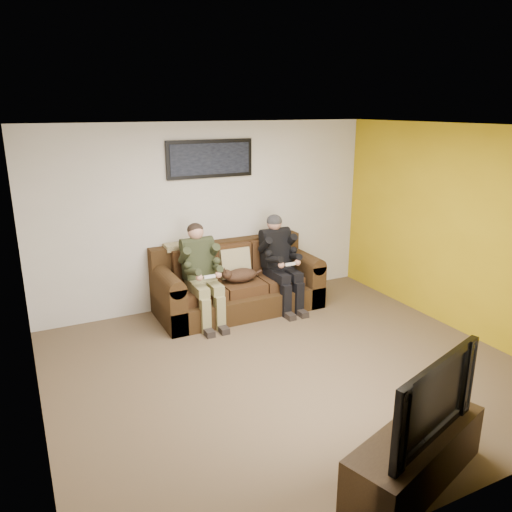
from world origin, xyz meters
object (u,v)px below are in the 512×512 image
person_left (201,268)px  framed_poster (210,159)px  sofa (236,285)px  cat (240,275)px  person_right (279,256)px  television (422,395)px  tv_stand (415,457)px

person_left → framed_poster: size_ratio=1.05×
sofa → cat: size_ratio=3.48×
person_right → framed_poster: 1.67m
person_left → television: person_left is taller
person_left → sofa: bearing=18.0°
sofa → person_left: (-0.59, -0.19, 0.39)m
person_right → framed_poster: bearing=143.9°
person_right → cat: (-0.62, 0.00, -0.19)m
sofa → tv_stand: sofa is taller
cat → television: (-0.17, -3.59, 0.20)m
framed_poster → tv_stand: bearing=-90.0°
framed_poster → sofa: bearing=-62.5°
person_left → television: bearing=-83.8°
person_right → tv_stand: (-0.79, -3.59, -0.53)m
television → sofa: bearing=69.0°
person_left → framed_poster: 1.52m
framed_poster → television: bearing=-90.0°
cat → framed_poster: 1.65m
person_left → television: 3.61m
person_left → person_right: (1.18, 0.00, 0.00)m
person_left → cat: bearing=0.5°
person_left → person_right: size_ratio=0.99×
person_left → cat: size_ratio=2.00×
tv_stand → television: television is taller
cat → television: bearing=-92.7°
person_right → tv_stand: 3.71m
tv_stand → television: (0.00, 0.00, 0.54)m
person_right → tv_stand: person_right is taller
sofa → television: (-0.20, -3.78, 0.40)m
cat → television: 3.60m
person_left → framed_poster: bearing=55.8°
sofa → cat: (-0.03, -0.19, 0.20)m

